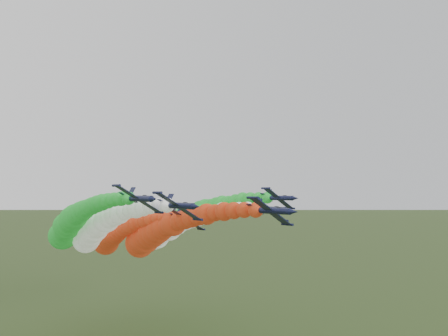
{
  "coord_description": "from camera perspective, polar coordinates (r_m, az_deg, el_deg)",
  "views": [
    {
      "loc": [
        -58.58,
        -57.41,
        42.25
      ],
      "look_at": [
        -3.8,
        8.14,
        46.85
      ],
      "focal_mm": 35.0,
      "sensor_mm": 36.0,
      "label": 1
    }
  ],
  "objects": [
    {
      "name": "jet_lead",
      "position": [
        115.79,
        -8.81,
        -8.45
      ],
      "size": [
        17.5,
        71.16,
        18.42
      ],
      "rotation": [
        0.0,
        0.52,
        0.0
      ],
      "color": "#121636",
      "rests_on": "ground"
    },
    {
      "name": "jet_inner_left",
      "position": [
        118.89,
        -16.26,
        -7.69
      ],
      "size": [
        17.1,
        70.76,
        18.03
      ],
      "rotation": [
        0.0,
        0.52,
        0.0
      ],
      "color": "#121636",
      "rests_on": "ground"
    },
    {
      "name": "jet_inner_right",
      "position": [
        130.37,
        -6.83,
        -7.87
      ],
      "size": [
        16.94,
        70.59,
        17.86
      ],
      "rotation": [
        0.0,
        0.52,
        0.0
      ],
      "color": "#121636",
      "rests_on": "ground"
    },
    {
      "name": "jet_outer_left",
      "position": [
        122.32,
        -19.43,
        -7.0
      ],
      "size": [
        17.41,
        71.07,
        18.33
      ],
      "rotation": [
        0.0,
        0.52,
        0.0
      ],
      "color": "#121636",
      "rests_on": "ground"
    },
    {
      "name": "jet_outer_right",
      "position": [
        141.85,
        -5.05,
        -6.7
      ],
      "size": [
        17.5,
        71.16,
        18.43
      ],
      "rotation": [
        0.0,
        0.52,
        0.0
      ],
      "color": "#121636",
      "rests_on": "ground"
    },
    {
      "name": "jet_trail",
      "position": [
        141.36,
        -14.09,
        -8.54
      ],
      "size": [
        17.0,
        70.65,
        17.92
      ],
      "rotation": [
        0.0,
        0.52,
        0.0
      ],
      "color": "#121636",
      "rests_on": "ground"
    }
  ]
}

